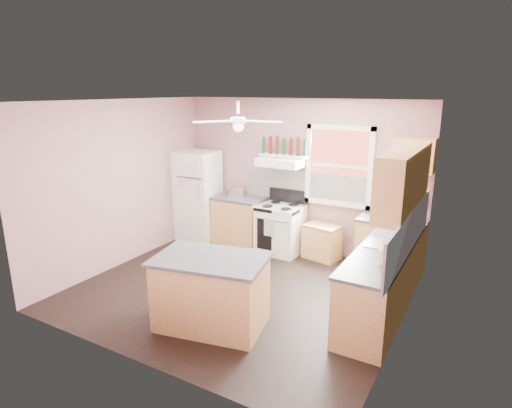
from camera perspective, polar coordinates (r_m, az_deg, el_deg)
The scene contains 32 objects.
floor at distance 6.41m, azimuth -2.15°, elevation -11.36°, with size 4.50×4.50×0.00m, color black.
ceiling at distance 5.74m, azimuth -2.42°, elevation 13.56°, with size 4.50×4.50×0.00m, color white.
wall_back at distance 7.68m, azimuth 5.74°, elevation 3.74°, with size 4.50×0.05×2.70m, color #93696A.
wall_right at distance 5.15m, azimuth 19.80°, elevation -2.81°, with size 0.05×4.00×2.70m, color #93696A.
wall_left at distance 7.36m, azimuth -17.52°, elevation 2.61°, with size 0.05×4.00×2.70m, color #93696A.
backsplash_back at distance 7.51m, azimuth 8.72°, elevation 2.02°, with size 2.90×0.03×0.55m, color white.
backsplash_right at distance 5.49m, azimuth 19.80°, elevation -3.64°, with size 0.03×2.60×0.55m, color white.
window_view at distance 7.33m, azimuth 11.03°, elevation 4.98°, with size 1.00×0.02×1.20m, color maroon.
window_frame at distance 7.30m, azimuth 10.96°, elevation 4.95°, with size 1.16×0.07×1.36m, color white.
refrigerator at distance 8.35m, azimuth -7.73°, elevation 1.14°, with size 0.72×0.70×1.71m, color white.
base_cabinet_left at distance 8.11m, azimuth -2.23°, elevation -2.29°, with size 0.90×0.60×0.86m, color #AC8748.
counter_left at distance 7.99m, azimuth -2.27°, elevation 0.80°, with size 0.92×0.62×0.04m, color #3F3F41.
toaster at distance 8.02m, azimuth -2.63°, elevation 1.67°, with size 0.28×0.16×0.18m, color silver.
stove at distance 7.65m, azimuth 3.26°, elevation -3.38°, with size 0.75×0.64×0.86m, color white.
range_hood at distance 7.48m, azimuth 3.31°, elevation 5.60°, with size 0.78×0.50×0.14m, color white.
bottle_shelf at distance 7.57m, azimuth 3.73°, elevation 6.47°, with size 0.90×0.26×0.03m, color white.
cart at distance 7.49m, azimuth 8.77°, elevation -5.03°, with size 0.59×0.39×0.59m, color #AC8748.
base_cabinet_corner at distance 7.12m, azimuth 17.47°, elevation -5.54°, with size 1.00×0.60×0.86m, color #AC8748.
base_cabinet_right at distance 5.81m, azimuth 16.34°, elevation -10.22°, with size 0.60×2.20×0.86m, color #AC8748.
counter_corner at distance 6.97m, azimuth 17.76°, elevation -2.07°, with size 1.02×0.62×0.04m, color #3F3F41.
counter_right at distance 5.64m, azimuth 16.58°, elevation -6.06°, with size 0.62×2.22×0.04m, color #3F3F41.
sink at distance 5.82m, azimuth 17.05°, elevation -5.28°, with size 0.55×0.45×0.03m, color silver.
faucet at distance 5.76m, azimuth 18.66°, elevation -4.81°, with size 0.03×0.03×0.14m, color silver.
upper_cabinet_right at distance 5.55m, azimuth 19.16°, elevation 3.11°, with size 0.33×1.80×0.76m, color #AC8748.
upper_cabinet_corner at distance 6.85m, azimuth 20.32°, elevation 6.17°, with size 0.60×0.33×0.52m, color #AC8748.
paper_towel at distance 6.98m, azimuth 20.85°, elevation 0.82°, with size 0.12×0.12×0.26m, color white.
island at distance 5.38m, azimuth -5.97°, elevation -11.76°, with size 1.27×0.80×0.86m, color #AC8748.
island_top at distance 5.19m, azimuth -6.11°, elevation -7.33°, with size 1.35×0.88×0.04m, color #3F3F41.
ceiling_fan_hub at distance 5.75m, azimuth -2.39°, elevation 11.06°, with size 0.20×0.20×0.08m, color white.
soap_bottle at distance 5.11m, azimuth 16.53°, elevation -6.47°, with size 0.10×0.10×0.26m, color silver.
red_caddy at distance 6.01m, azimuth 18.65°, elevation -4.18°, with size 0.18×0.12×0.10m, color #A3190D.
wine_bottles at distance 7.55m, azimuth 3.76°, elevation 7.66°, with size 0.86×0.06×0.31m.
Camera 1 is at (3.04, -4.86, 2.86)m, focal length 30.00 mm.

